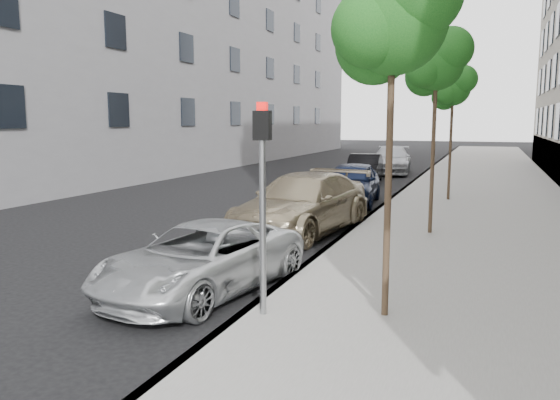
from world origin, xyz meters
The scene contains 12 objects.
ground centered at (0.00, 0.00, 0.00)m, with size 160.00×160.00×0.00m, color black.
sidewalk centered at (4.30, 24.00, 0.07)m, with size 6.40×72.00×0.14m, color gray.
curb centered at (1.18, 24.00, 0.07)m, with size 0.15×72.00×0.14m, color #9E9B93.
tree_near centered at (3.23, 1.50, 4.40)m, with size 1.84×1.64×5.17m.
tree_mid centered at (3.23, 8.00, 4.43)m, with size 1.70×1.50×5.14m.
tree_far centered at (3.23, 14.50, 4.17)m, with size 1.62×1.42×4.83m.
signal_pole centered at (1.49, 0.88, 2.10)m, with size 0.26×0.20×3.14m.
minivan centered at (-0.10, 1.89, 0.61)m, with size 2.02×4.37×1.21m, color silver.
suv centered at (-0.10, 7.42, 0.80)m, with size 2.23×5.49×1.59m, color tan.
sedan_blue centered at (-0.10, 13.03, 0.77)m, with size 1.82×4.53×1.54m, color #101935.
sedan_black centered at (-1.13, 19.93, 0.70)m, with size 1.48×4.26×1.40m, color black.
sedan_rear centered at (-0.75, 25.31, 0.77)m, with size 2.16×5.31×1.54m, color #B1B3BA.
Camera 1 is at (4.54, -6.37, 3.01)m, focal length 35.00 mm.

